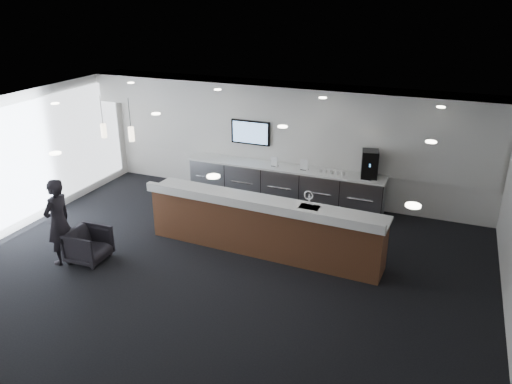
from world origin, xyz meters
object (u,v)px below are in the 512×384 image
at_px(service_counter, 263,226).
at_px(lounge_guest, 58,222).
at_px(coffee_machine, 370,164).
at_px(armchair, 88,245).

relative_size(service_counter, lounge_guest, 2.89).
height_order(coffee_machine, lounge_guest, lounge_guest).
height_order(armchair, lounge_guest, lounge_guest).
bearing_deg(armchair, service_counter, -63.97).
bearing_deg(lounge_guest, armchair, 116.30).
distance_m(service_counter, lounge_guest, 4.00).
bearing_deg(service_counter, lounge_guest, -149.48).
relative_size(armchair, lounge_guest, 0.43).
distance_m(service_counter, coffee_machine, 3.18).
height_order(coffee_machine, armchair, coffee_machine).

